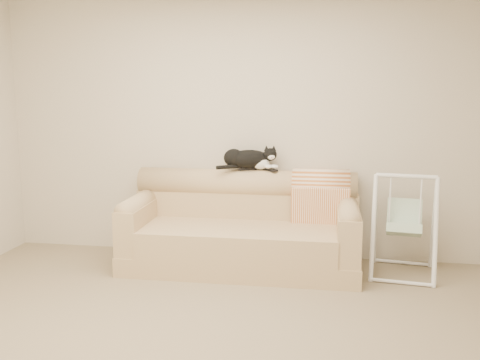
# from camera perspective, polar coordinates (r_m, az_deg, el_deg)

# --- Properties ---
(ground_plane) EXTENTS (5.00, 5.00, 0.00)m
(ground_plane) POSITION_cam_1_polar(r_m,az_deg,el_deg) (3.77, -3.74, -16.86)
(ground_plane) COLOR #78674B
(ground_plane) RESTS_ON ground
(room_shell) EXTENTS (5.04, 4.04, 2.60)m
(room_shell) POSITION_cam_1_polar(r_m,az_deg,el_deg) (3.38, -4.03, 6.98)
(room_shell) COLOR #C2B49F
(room_shell) RESTS_ON ground
(sofa) EXTENTS (2.20, 0.93, 0.90)m
(sofa) POSITION_cam_1_polar(r_m,az_deg,el_deg) (5.14, 0.23, -5.36)
(sofa) COLOR tan
(sofa) RESTS_ON ground
(remote_a) EXTENTS (0.19, 0.11, 0.03)m
(remote_a) POSITION_cam_1_polar(r_m,az_deg,el_deg) (5.27, 0.76, 1.22)
(remote_a) COLOR black
(remote_a) RESTS_ON sofa
(remote_b) EXTENTS (0.16, 0.15, 0.02)m
(remote_b) POSITION_cam_1_polar(r_m,az_deg,el_deg) (5.22, 3.26, 1.10)
(remote_b) COLOR black
(remote_b) RESTS_ON sofa
(tuxedo_cat) EXTENTS (0.60, 0.33, 0.24)m
(tuxedo_cat) POSITION_cam_1_polar(r_m,az_deg,el_deg) (5.24, 0.92, 2.28)
(tuxedo_cat) COLOR black
(tuxedo_cat) RESTS_ON sofa
(throw_blanket) EXTENTS (0.55, 0.38, 0.58)m
(throw_blanket) POSITION_cam_1_polar(r_m,az_deg,el_deg) (5.22, 8.61, -1.02)
(throw_blanket) COLOR #C16222
(throw_blanket) RESTS_ON sofa
(baby_swing) EXTENTS (0.64, 0.68, 0.94)m
(baby_swing) POSITION_cam_1_polar(r_m,az_deg,el_deg) (5.10, 17.09, -4.57)
(baby_swing) COLOR white
(baby_swing) RESTS_ON ground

